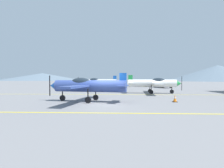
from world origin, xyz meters
TOP-DOWN VIEW (x-y plane):
  - ground_plane at (0.00, 0.00)m, footprint 400.00×400.00m
  - apron_line_near at (0.00, -3.78)m, footprint 80.00×0.16m
  - apron_line_far at (0.00, 7.80)m, footprint 80.00×0.16m
  - airplane_near at (-1.62, 1.16)m, footprint 6.97×7.98m
  - airplane_mid at (5.58, 9.75)m, footprint 6.94×7.98m
  - airplane_far at (-2.71, 16.33)m, footprint 6.98×7.97m
  - car_sedan at (10.01, 23.80)m, footprint 3.24×4.66m
  - traffic_cone_front at (5.69, 1.18)m, footprint 0.36×0.36m
  - hill_left at (-72.96, 153.28)m, footprint 76.51×76.51m
  - hill_centerleft at (72.20, 120.75)m, footprint 71.44×71.44m

SIDE VIEW (x-z plane):
  - ground_plane at x=0.00m, z-range 0.00..0.00m
  - apron_line_near at x=0.00m, z-range 0.00..0.01m
  - apron_line_far at x=0.00m, z-range 0.00..0.01m
  - traffic_cone_front at x=5.69m, z-range -0.01..0.58m
  - car_sedan at x=10.01m, z-range 0.03..1.65m
  - airplane_near at x=-1.62m, z-range 0.15..2.54m
  - airplane_mid at x=5.58m, z-range 0.15..2.54m
  - airplane_far at x=-2.71m, z-range 0.15..2.54m
  - hill_left at x=-72.96m, z-range 0.00..6.86m
  - hill_centerleft at x=72.20m, z-range 0.00..11.60m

